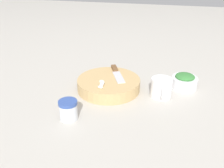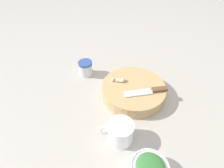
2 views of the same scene
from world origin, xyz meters
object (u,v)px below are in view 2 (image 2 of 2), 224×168
(cutting_board, at_px, (133,90))
(chef_knife, at_px, (149,91))
(coffee_mug, at_px, (120,132))
(garlic_cloves, at_px, (120,80))
(spice_jar, at_px, (86,68))

(cutting_board, distance_m, chef_knife, 0.07)
(chef_knife, distance_m, coffee_mug, 0.22)
(cutting_board, distance_m, garlic_cloves, 0.07)
(chef_knife, xyz_separation_m, coffee_mug, (-0.21, 0.07, -0.02))
(chef_knife, bearing_deg, spice_jar, 47.20)
(spice_jar, xyz_separation_m, coffee_mug, (-0.31, -0.25, 0.00))
(cutting_board, height_order, spice_jar, spice_jar)
(cutting_board, relative_size, coffee_mug, 2.32)
(garlic_cloves, bearing_deg, spice_jar, 69.87)
(cutting_board, height_order, garlic_cloves, garlic_cloves)
(spice_jar, height_order, coffee_mug, coffee_mug)
(cutting_board, bearing_deg, garlic_cloves, 79.37)
(cutting_board, xyz_separation_m, coffee_mug, (-0.23, 0.01, 0.01))
(garlic_cloves, height_order, coffee_mug, coffee_mug)
(spice_jar, relative_size, coffee_mug, 0.62)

